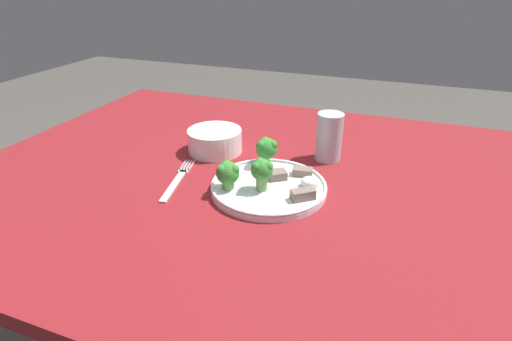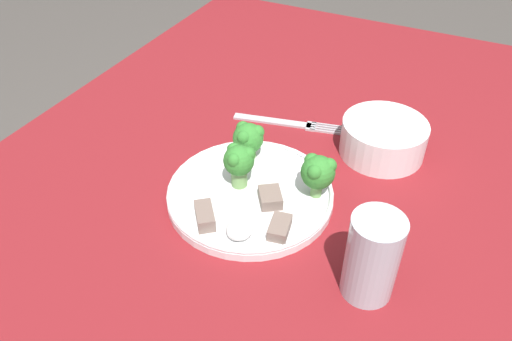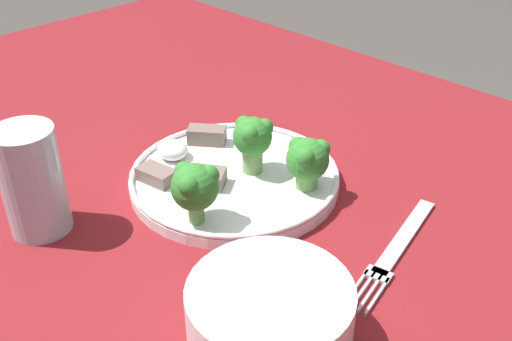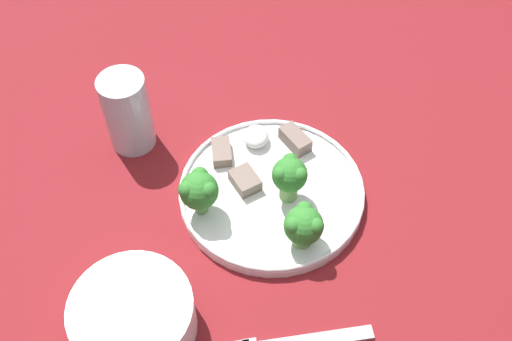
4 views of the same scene
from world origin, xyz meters
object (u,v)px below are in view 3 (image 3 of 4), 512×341
object	(u,v)px
dinner_plate	(235,177)
drinking_glass	(33,186)
fork	(395,250)
cream_bowl	(270,318)

from	to	relation	value
dinner_plate	drinking_glass	size ratio (longest dim) A/B	2.09
dinner_plate	fork	xyz separation A→B (m)	(-0.19, -0.03, -0.01)
cream_bowl	drinking_glass	size ratio (longest dim) A/B	1.17
fork	cream_bowl	bearing A→B (deg)	87.04
dinner_plate	cream_bowl	xyz separation A→B (m)	(-0.19, 0.14, 0.02)
dinner_plate	drinking_glass	xyz separation A→B (m)	(0.08, 0.19, 0.04)
fork	drinking_glass	bearing A→B (deg)	38.63
drinking_glass	fork	bearing A→B (deg)	-141.37
dinner_plate	cream_bowl	distance (m)	0.23
cream_bowl	drinking_glass	xyz separation A→B (m)	(0.27, 0.05, 0.02)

